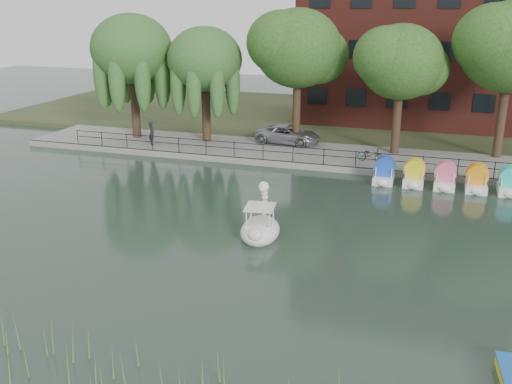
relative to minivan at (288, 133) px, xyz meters
The scene contains 17 objects.
ground_plane 18.04m from the minivan, 84.99° to the right, with size 120.00×120.00×0.00m, color #35483F.
promenade 2.67m from the minivan, 50.87° to the right, with size 40.00×6.00×0.40m, color gray.
kerb 5.22m from the minivan, 72.15° to the right, with size 40.00×0.25×0.40m, color gray.
land_strip 12.21m from the minivan, 82.58° to the left, with size 60.00×22.00×0.36m, color #47512D.
railing 4.94m from the minivan, 71.44° to the right, with size 32.00×0.05×1.00m.
apartment_building 16.90m from the minivan, 54.54° to the left, with size 20.00×10.07×18.00m.
willow_left 12.86m from the minivan, behind, with size 5.88×5.88×9.01m.
willow_mid 7.87m from the minivan, behind, with size 5.32×5.32×8.15m.
broadleaf_center 5.94m from the minivan, ahead, with size 6.00×6.00×9.25m.
broadleaf_right 9.22m from the minivan, ahead, with size 5.40×5.40×8.32m.
broadleaf_far 15.41m from the minivan, ahead, with size 6.30×6.30×9.71m.
minivan is the anchor object (origin of this frame).
bicycle 7.08m from the minivan, 27.02° to the right, with size 1.72×0.60×1.00m, color gray.
pedestrian 9.73m from the minivan, 159.24° to the right, with size 0.71×0.48×1.98m, color black.
swan_boat 16.53m from the minivan, 79.46° to the right, with size 2.09×2.97×2.34m.
pedal_boat_row 14.01m from the minivan, 26.06° to the right, with size 11.35×1.70×1.40m.
reed_bank 27.67m from the minivan, 82.58° to the right, with size 24.00×2.40×1.20m.
Camera 1 is at (8.57, -21.05, 10.04)m, focal length 40.00 mm.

